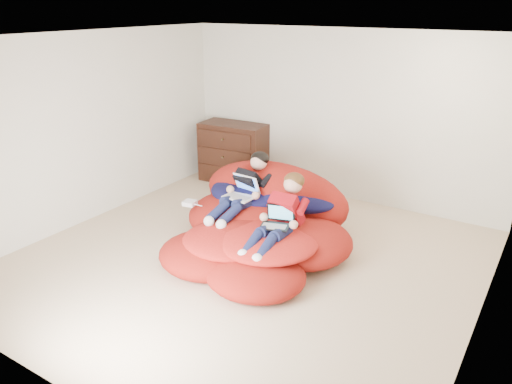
# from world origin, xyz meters

# --- Properties ---
(room_shell) EXTENTS (5.10, 5.10, 2.77)m
(room_shell) POSITION_xyz_m (0.00, 0.00, 0.22)
(room_shell) COLOR tan
(room_shell) RESTS_ON ground
(dresser) EXTENTS (1.13, 0.65, 0.98)m
(dresser) POSITION_xyz_m (-1.71, 2.21, 0.49)
(dresser) COLOR black
(dresser) RESTS_ON ground
(beanbag_pile) EXTENTS (2.39, 2.42, 0.93)m
(beanbag_pile) POSITION_xyz_m (-0.11, 0.49, 0.28)
(beanbag_pile) COLOR #A11A12
(beanbag_pile) RESTS_ON ground
(cream_pillow) EXTENTS (0.46, 0.30, 0.30)m
(cream_pillow) POSITION_xyz_m (-0.52, 1.33, 0.62)
(cream_pillow) COLOR beige
(cream_pillow) RESTS_ON beanbag_pile
(older_boy) EXTENTS (0.38, 1.16, 0.68)m
(older_boy) POSITION_xyz_m (-0.38, 0.59, 0.67)
(older_boy) COLOR black
(older_boy) RESTS_ON beanbag_pile
(younger_boy) EXTENTS (0.33, 1.11, 0.72)m
(younger_boy) POSITION_xyz_m (0.36, 0.18, 0.63)
(younger_boy) COLOR #A30E16
(younger_boy) RESTS_ON beanbag_pile
(laptop_white) EXTENTS (0.38, 0.38, 0.25)m
(laptop_white) POSITION_xyz_m (-0.38, 0.50, 0.63)
(laptop_white) COLOR silver
(laptop_white) RESTS_ON older_boy
(laptop_black) EXTENTS (0.36, 0.36, 0.23)m
(laptop_black) POSITION_xyz_m (0.36, 0.10, 0.57)
(laptop_black) COLOR black
(laptop_black) RESTS_ON younger_boy
(power_adapter) EXTENTS (0.18, 0.18, 0.06)m
(power_adapter) POSITION_xyz_m (-1.03, 0.24, 0.42)
(power_adapter) COLOR silver
(power_adapter) RESTS_ON beanbag_pile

